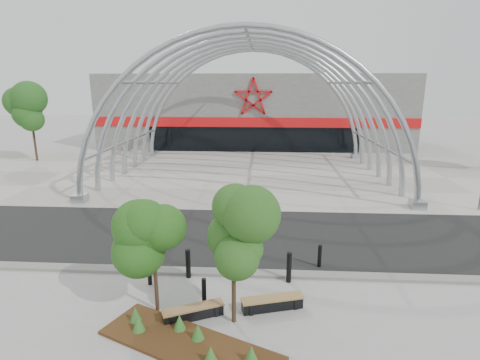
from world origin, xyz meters
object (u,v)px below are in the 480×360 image
bench_1 (272,303)px  bollard_2 (188,264)px  street_tree_1 (234,235)px  bench_0 (193,313)px  street_tree_0 (153,231)px

bench_1 → bollard_2: bearing=149.0°
street_tree_1 → bench_0: (-1.26, 0.08, -2.64)m
street_tree_1 → bench_1: (1.18, 0.72, -2.63)m
street_tree_0 → bench_0: size_ratio=1.99×
street_tree_0 → street_tree_1: size_ratio=0.96×
bench_1 → street_tree_0: bearing=-175.6°
bench_0 → bench_1: bearing=14.5°
street_tree_1 → street_tree_0: bearing=170.0°
street_tree_0 → bench_1: street_tree_0 is taller
street_tree_1 → bench_1: size_ratio=1.92×
street_tree_1 → bollard_2: (-1.90, 2.57, -2.28)m
street_tree_0 → bench_1: 4.45m
street_tree_0 → street_tree_1: street_tree_1 is taller
street_tree_0 → bench_1: bearing=4.4°
bench_0 → street_tree_0: bearing=164.0°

